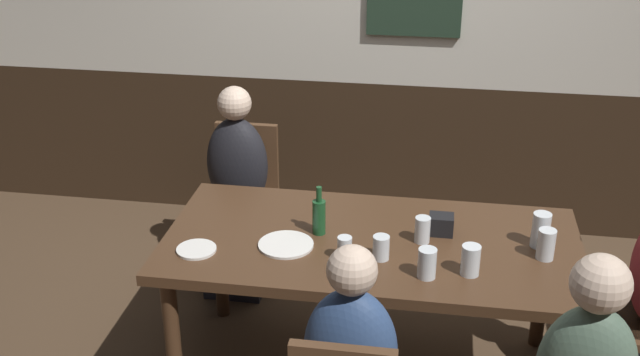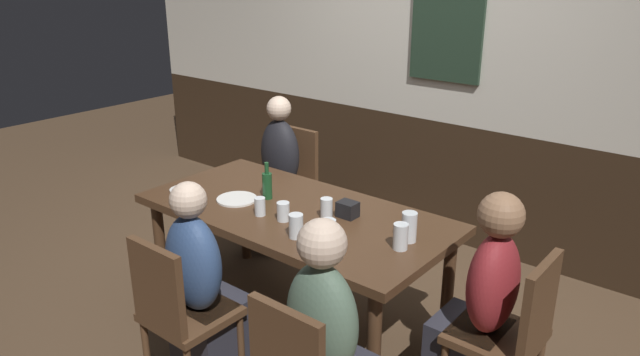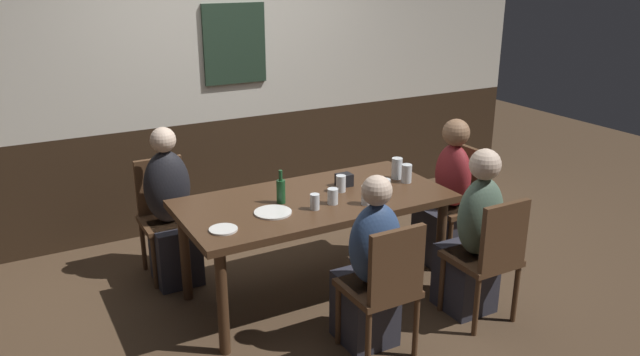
% 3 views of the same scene
% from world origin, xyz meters
% --- Properties ---
extents(ground_plane, '(12.00, 12.00, 0.00)m').
position_xyz_m(ground_plane, '(0.00, 0.00, 0.00)').
color(ground_plane, '#4C3826').
extents(wall_back, '(6.40, 0.13, 2.60)m').
position_xyz_m(wall_back, '(0.00, 1.65, 1.30)').
color(wall_back, '#332316').
rests_on(wall_back, ground_plane).
extents(dining_table, '(1.85, 0.91, 0.74)m').
position_xyz_m(dining_table, '(0.00, 0.00, 0.66)').
color(dining_table, '#472D1C').
rests_on(dining_table, ground_plane).
extents(chair_mid_near, '(0.40, 0.40, 0.88)m').
position_xyz_m(chair_mid_near, '(0.00, -0.87, 0.50)').
color(chair_mid_near, '#513521').
rests_on(chair_mid_near, ground_plane).
extents(chair_left_far, '(0.40, 0.40, 0.88)m').
position_xyz_m(chair_left_far, '(-0.81, 0.87, 0.50)').
color(chair_left_far, '#513521').
rests_on(chair_left_far, ground_plane).
extents(chair_head_east, '(0.40, 0.40, 0.88)m').
position_xyz_m(chair_head_east, '(1.34, 0.00, 0.50)').
color(chair_head_east, '#513521').
rests_on(chair_head_east, ground_plane).
extents(person_mid_near, '(0.34, 0.37, 1.13)m').
position_xyz_m(person_mid_near, '(0.00, -0.71, 0.47)').
color(person_mid_near, '#2D2D38').
rests_on(person_mid_near, ground_plane).
extents(person_left_far, '(0.34, 0.37, 1.17)m').
position_xyz_m(person_left_far, '(-0.81, 0.71, 0.49)').
color(person_left_far, '#2D2D38').
rests_on(person_left_far, ground_plane).
extents(person_head_east, '(0.37, 0.34, 1.15)m').
position_xyz_m(person_head_east, '(1.18, 0.00, 0.49)').
color(person_head_east, '#2D2D38').
rests_on(person_head_east, ground_plane).
extents(pint_glass_amber, '(0.08, 0.08, 0.16)m').
position_xyz_m(pint_glass_amber, '(0.73, 0.06, 0.81)').
color(pint_glass_amber, silver).
rests_on(pint_glass_amber, dining_table).
extents(beer_glass_tall, '(0.07, 0.07, 0.12)m').
position_xyz_m(beer_glass_tall, '(0.22, 0.02, 0.79)').
color(beer_glass_tall, silver).
rests_on(beer_glass_tall, dining_table).
extents(tumbler_water, '(0.08, 0.08, 0.14)m').
position_xyz_m(tumbler_water, '(0.74, -0.04, 0.80)').
color(tumbler_water, silver).
rests_on(tumbler_water, dining_table).
extents(tumbler_short, '(0.07, 0.07, 0.11)m').
position_xyz_m(tumbler_short, '(0.05, -0.16, 0.79)').
color(tumbler_short, silver).
rests_on(tumbler_short, dining_table).
extents(pint_glass_stout, '(0.08, 0.08, 0.13)m').
position_xyz_m(pint_glass_stout, '(0.43, -0.22, 0.80)').
color(pint_glass_stout, silver).
rests_on(pint_glass_stout, dining_table).
extents(highball_clear, '(0.06, 0.06, 0.11)m').
position_xyz_m(highball_clear, '(-0.10, -0.19, 0.79)').
color(highball_clear, silver).
rests_on(highball_clear, dining_table).
extents(pint_glass_pale, '(0.08, 0.08, 0.13)m').
position_xyz_m(pint_glass_pale, '(0.25, -0.27, 0.80)').
color(pint_glass_pale, silver).
rests_on(pint_glass_pale, dining_table).
extents(beer_bottle_green, '(0.06, 0.06, 0.23)m').
position_xyz_m(beer_bottle_green, '(-0.24, 0.02, 0.83)').
color(beer_bottle_green, '#194723').
rests_on(beer_bottle_green, dining_table).
extents(plate_white_large, '(0.24, 0.24, 0.01)m').
position_xyz_m(plate_white_large, '(-0.37, -0.11, 0.75)').
color(plate_white_large, white).
rests_on(plate_white_large, dining_table).
extents(plate_white_small, '(0.17, 0.17, 0.01)m').
position_xyz_m(plate_white_small, '(-0.74, -0.22, 0.75)').
color(plate_white_small, white).
rests_on(plate_white_small, dining_table).
extents(condiment_caddy, '(0.11, 0.09, 0.09)m').
position_xyz_m(condiment_caddy, '(0.30, 0.11, 0.79)').
color(condiment_caddy, black).
rests_on(condiment_caddy, dining_table).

